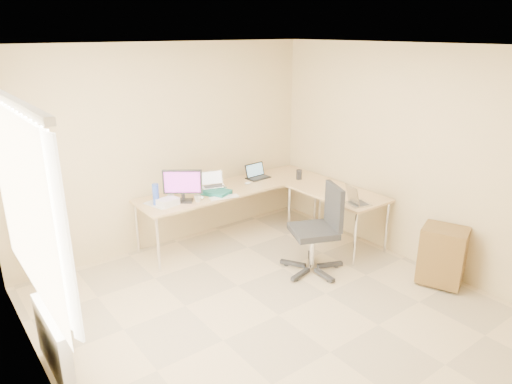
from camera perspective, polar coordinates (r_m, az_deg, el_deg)
floor at (r=4.88m, az=2.77°, el=-14.82°), size 4.50×4.50×0.00m
ceiling at (r=4.05m, az=3.39°, el=17.32°), size 4.50×4.50×0.00m
wall_back at (r=6.11m, az=-10.75°, el=5.35°), size 4.50×0.00×4.50m
wall_left at (r=3.44m, az=-25.06°, el=-7.41°), size 0.00×4.50×4.50m
wall_right at (r=5.82m, az=19.10°, el=3.93°), size 0.00×4.50×4.50m
desk_main at (r=6.41m, az=-2.82°, el=-2.43°), size 2.65×0.70×0.73m
desk_return at (r=6.31m, az=9.75°, el=-3.09°), size 0.70×1.30×0.73m
monitor at (r=5.74m, az=-8.96°, el=0.76°), size 0.48×0.41×0.41m
book_stack at (r=6.00m, az=-4.85°, el=-0.04°), size 0.36×0.40×0.06m
laptop_center at (r=6.09m, az=-5.25°, el=1.52°), size 0.36×0.31×0.20m
laptop_black at (r=6.61m, az=0.27°, el=2.56°), size 0.34×0.26×0.21m
keyboard at (r=5.87m, az=-3.93°, el=-0.64°), size 0.38×0.19×0.02m
mouse at (r=6.37m, az=-1.02°, el=1.09°), size 0.11×0.09×0.03m
mug at (r=5.76m, az=-7.13°, el=-0.79°), size 0.10×0.10×0.08m
cd_stack at (r=5.85m, az=-6.94°, el=-0.77°), size 0.13×0.13×0.03m
water_bottle at (r=5.71m, az=-12.16°, el=-0.31°), size 0.10×0.10×0.27m
papers at (r=5.78m, az=-11.71°, el=-1.41°), size 0.32×0.39×0.01m
white_box at (r=5.70m, az=-10.72°, el=-1.21°), size 0.26×0.21×0.09m
desk_fan at (r=5.98m, az=-10.47°, el=0.61°), size 0.23×0.23×0.25m
black_cup at (r=6.60m, az=5.29°, el=2.14°), size 0.10×0.10×0.14m
laptop_return at (r=5.75m, az=12.50°, el=-0.54°), size 0.35×0.30×0.20m
office_chair at (r=5.50m, az=7.01°, el=-4.88°), size 0.84×0.84×1.07m
cabinet at (r=5.63m, az=21.84°, el=-7.17°), size 0.52×0.57×0.64m
radiator at (r=4.26m, az=-23.53°, el=-16.65°), size 0.09×0.80×0.55m
window at (r=3.72m, az=-26.28°, el=-1.42°), size 0.10×1.80×1.40m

